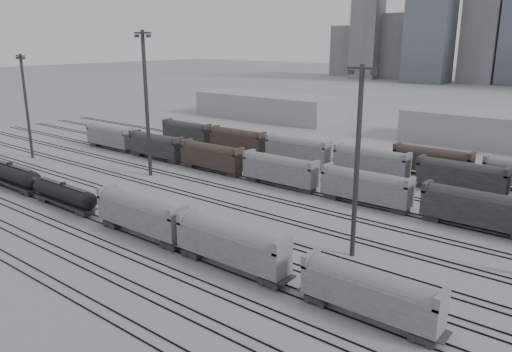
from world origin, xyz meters
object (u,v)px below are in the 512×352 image
Objects in this scene: light_mast_c at (357,159)px; hopper_car_a at (141,212)px; light_mast_a at (26,104)px; tank_car_b at (64,194)px; hopper_car_c at (370,291)px; hopper_car_b at (231,243)px; tank_car_a at (11,174)px.

hopper_car_a is at bearing -154.04° from light_mast_c.
light_mast_a is (-56.36, 14.24, 8.70)m from hopper_car_a.
hopper_car_c is (52.68, 0.00, 0.75)m from tank_car_b.
hopper_car_c is (17.33, 0.00, -0.30)m from hopper_car_b.
hopper_car_a is 0.67× the size of light_mast_c.
tank_car_a is 1.32× the size of hopper_car_c.
light_mast_a is at bearing 178.63° from light_mast_c.
tank_car_b is 1.16× the size of hopper_car_c.
tank_car_a is 0.80× the size of light_mast_a.
hopper_car_c is 17.48m from light_mast_c.
hopper_car_c is 0.60× the size of light_mast_a.
tank_car_b is at bearing -164.53° from light_mast_c.
light_mast_a is at bearing 168.90° from hopper_car_b.
light_mast_a reaches higher than tank_car_a.
tank_car_a is 1.13× the size of tank_car_b.
hopper_car_a is (36.50, 0.00, 0.82)m from tank_car_a.
light_mast_a reaches higher than hopper_car_c.
light_mast_a reaches higher than hopper_car_b.
hopper_car_a is 16.19m from hopper_car_b.
light_mast_c is (-8.29, 12.29, 9.26)m from hopper_car_c.
hopper_car_b is 74.45m from light_mast_a.
hopper_car_b is (52.69, 0.00, 0.74)m from tank_car_a.
hopper_car_a is 29.44m from light_mast_c.
light_mast_c reaches higher than hopper_car_a.
hopper_car_a is at bearing 180.00° from hopper_car_c.
hopper_car_a is 1.02× the size of hopper_car_b.
hopper_car_b is at bearing 180.00° from hopper_car_c.
light_mast_a is 0.98× the size of light_mast_c.
tank_car_a is at bearing -180.00° from hopper_car_c.
hopper_car_c is 0.60× the size of light_mast_c.
tank_car_a is 0.79× the size of light_mast_c.
tank_car_a is 63.69m from light_mast_c.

